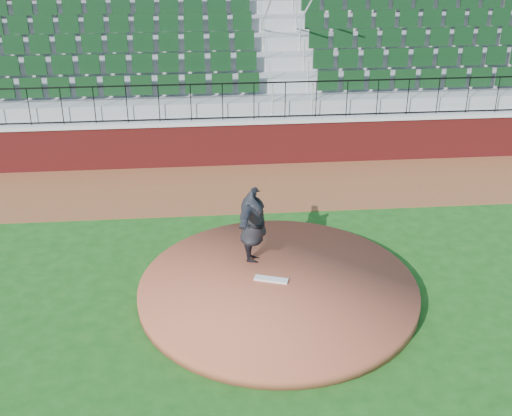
{
  "coord_description": "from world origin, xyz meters",
  "views": [
    {
      "loc": [
        -1.05,
        -10.45,
        7.24
      ],
      "look_at": [
        0.0,
        1.5,
        1.3
      ],
      "focal_mm": 47.04,
      "sensor_mm": 36.0,
      "label": 1
    }
  ],
  "objects": [
    {
      "name": "wall_cap",
      "position": [
        0.0,
        7.0,
        1.25
      ],
      "size": [
        34.0,
        0.45,
        0.1
      ],
      "primitive_type": "cube",
      "color": "#B7B7B7",
      "rests_on": "field_wall"
    },
    {
      "name": "pitcher",
      "position": [
        -0.08,
        1.24,
        1.02
      ],
      "size": [
        0.91,
        1.97,
        1.55
      ],
      "primitive_type": "imported",
      "rotation": [
        0.0,
        0.0,
        1.36
      ],
      "color": "black",
      "rests_on": "pitchers_mound"
    },
    {
      "name": "concourse_wall",
      "position": [
        0.0,
        12.52,
        2.75
      ],
      "size": [
        34.0,
        0.5,
        5.5
      ],
      "primitive_type": "cube",
      "color": "maroon",
      "rests_on": "ground"
    },
    {
      "name": "field_wall",
      "position": [
        0.0,
        7.0,
        0.6
      ],
      "size": [
        34.0,
        0.35,
        1.2
      ],
      "primitive_type": "cube",
      "color": "maroon",
      "rests_on": "ground"
    },
    {
      "name": "pitchers_mound",
      "position": [
        0.32,
        0.28,
        0.12
      ],
      "size": [
        5.34,
        5.34,
        0.25
      ],
      "primitive_type": "cylinder",
      "color": "brown",
      "rests_on": "ground"
    },
    {
      "name": "seating_stands",
      "position": [
        0.0,
        9.72,
        2.3
      ],
      "size": [
        34.0,
        5.1,
        4.6
      ],
      "primitive_type": null,
      "color": "gray",
      "rests_on": "ground"
    },
    {
      "name": "pitching_rubber",
      "position": [
        0.2,
        0.45,
        0.27
      ],
      "size": [
        0.67,
        0.36,
        0.04
      ],
      "primitive_type": "cube",
      "rotation": [
        0.0,
        0.0,
        -0.32
      ],
      "color": "silver",
      "rests_on": "pitchers_mound"
    },
    {
      "name": "wall_railing",
      "position": [
        0.0,
        7.0,
        1.8
      ],
      "size": [
        34.0,
        0.05,
        1.0
      ],
      "primitive_type": null,
      "color": "black",
      "rests_on": "wall_cap"
    },
    {
      "name": "ground",
      "position": [
        0.0,
        0.0,
        0.0
      ],
      "size": [
        90.0,
        90.0,
        0.0
      ],
      "primitive_type": "plane",
      "color": "#164814",
      "rests_on": "ground"
    },
    {
      "name": "warning_track",
      "position": [
        0.0,
        5.4,
        0.01
      ],
      "size": [
        34.0,
        3.2,
        0.01
      ],
      "primitive_type": "cube",
      "color": "brown",
      "rests_on": "ground"
    }
  ]
}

